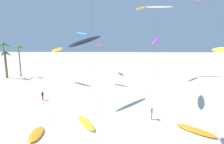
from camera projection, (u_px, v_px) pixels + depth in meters
palm_tree_0 at (6, 55)px, 51.08m from camera, size 4.03×3.67×7.55m
palm_tree_1 at (3, 48)px, 50.54m from camera, size 4.95×5.18×9.98m
palm_tree_2 at (19, 51)px, 52.35m from camera, size 3.44×3.51×9.19m
flying_kite_0 at (141, 8)px, 50.47m from camera, size 4.61×8.64×20.48m
flying_kite_1 at (156, 41)px, 32.37m from camera, size 3.57×8.73×11.53m
flying_kite_4 at (86, 41)px, 31.14m from camera, size 6.46×12.90×11.78m
flying_kite_5 at (224, 50)px, 36.16m from camera, size 3.98×10.15×9.55m
flying_kite_6 at (82, 33)px, 43.84m from camera, size 4.23×6.17×12.94m
flying_kite_7 at (99, 44)px, 57.85m from camera, size 2.13×10.31×10.07m
flying_kite_8 at (57, 50)px, 44.85m from camera, size 4.93×5.89×9.25m
flying_kite_10 at (159, 7)px, 53.99m from camera, size 8.50×7.37×20.56m
grounded_kite_0 at (36, 134)px, 21.04m from camera, size 1.92×3.81×0.32m
grounded_kite_2 at (195, 130)px, 21.80m from camera, size 4.31×4.23×0.37m
grounded_kite_3 at (86, 123)px, 23.80m from camera, size 3.54×4.98×0.39m
person_foreground_walker at (43, 95)px, 33.02m from camera, size 0.31×0.47×1.65m
person_near_right at (152, 113)px, 25.12m from camera, size 0.23×0.51×1.68m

